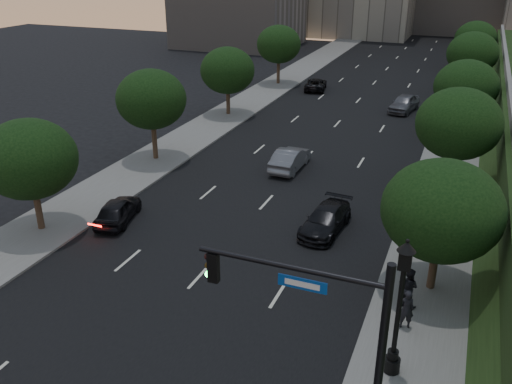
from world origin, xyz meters
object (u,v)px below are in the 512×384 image
at_px(pedestrian_a, 406,309).
at_px(pedestrian_c, 458,215).
at_px(sedan_far_left, 316,84).
at_px(traffic_signal_mast, 341,358).
at_px(street_lamp, 398,315).
at_px(sedan_near_right, 326,220).
at_px(sedan_far_right, 404,103).
at_px(sedan_mid_left, 290,159).
at_px(pedestrian_b, 408,287).
at_px(sedan_near_left, 118,210).

relative_size(pedestrian_a, pedestrian_c, 1.08).
xyz_separation_m(sedan_far_left, pedestrian_c, (16.54, -29.44, 0.30)).
bearing_deg(pedestrian_c, traffic_signal_mast, 52.86).
xyz_separation_m(traffic_signal_mast, street_lamp, (1.11, 4.09, -1.04)).
bearing_deg(sedan_near_right, sedan_far_right, 93.47).
distance_m(sedan_far_left, pedestrian_a, 42.08).
bearing_deg(sedan_mid_left, pedestrian_b, 126.65).
bearing_deg(sedan_near_right, sedan_far_left, 111.70).
bearing_deg(traffic_signal_mast, pedestrian_c, 80.84).
xyz_separation_m(sedan_near_left, pedestrian_a, (16.55, -3.91, 0.31)).
relative_size(traffic_signal_mast, sedan_mid_left, 1.48).
relative_size(sedan_near_left, sedan_mid_left, 0.87).
relative_size(sedan_near_right, pedestrian_c, 2.90).
height_order(sedan_far_right, pedestrian_b, pedestrian_b).
relative_size(sedan_far_right, pedestrian_a, 2.79).
height_order(pedestrian_a, pedestrian_b, pedestrian_b).
xyz_separation_m(sedan_near_left, sedan_near_right, (11.30, 3.27, -0.02)).
distance_m(sedan_mid_left, pedestrian_c, 12.76).
bearing_deg(sedan_far_right, traffic_signal_mast, -74.47).
bearing_deg(sedan_far_right, pedestrian_c, -64.95).
bearing_deg(sedan_far_left, sedan_far_right, 142.27).
bearing_deg(traffic_signal_mast, pedestrian_b, 82.75).
distance_m(street_lamp, pedestrian_c, 12.82).
height_order(sedan_near_left, pedestrian_a, pedestrian_a).
distance_m(street_lamp, pedestrian_a, 3.19).
height_order(traffic_signal_mast, sedan_far_left, traffic_signal_mast).
height_order(sedan_near_left, sedan_far_right, sedan_far_right).
relative_size(sedan_mid_left, pedestrian_a, 2.74).
xyz_separation_m(sedan_near_right, pedestrian_c, (6.75, 2.68, 0.28)).
height_order(traffic_signal_mast, pedestrian_b, traffic_signal_mast).
bearing_deg(sedan_near_left, pedestrian_a, 152.95).
height_order(sedan_far_right, pedestrian_a, pedestrian_a).
bearing_deg(sedan_near_left, pedestrian_c, -175.52).
distance_m(sedan_near_right, pedestrian_c, 7.27).
bearing_deg(traffic_signal_mast, sedan_near_left, 144.99).
bearing_deg(sedan_near_left, sedan_mid_left, -133.50).
height_order(sedan_far_left, pedestrian_b, pedestrian_b).
bearing_deg(pedestrian_a, traffic_signal_mast, 61.74).
relative_size(traffic_signal_mast, sedan_near_right, 1.50).
xyz_separation_m(traffic_signal_mast, sedan_near_right, (-4.06, 14.03, -3.00)).
bearing_deg(sedan_near_left, sedan_far_right, -125.40).
xyz_separation_m(traffic_signal_mast, sedan_mid_left, (-8.84, 22.16, -2.89)).
xyz_separation_m(pedestrian_b, pedestrian_c, (1.63, 8.31, -0.10)).
distance_m(street_lamp, sedan_near_left, 17.87).
distance_m(sedan_mid_left, pedestrian_a, 18.31).
xyz_separation_m(traffic_signal_mast, sedan_far_right, (-3.46, 40.71, -2.85)).
bearing_deg(street_lamp, pedestrian_b, 90.53).
distance_m(sedan_near_left, pedestrian_c, 19.01).
bearing_deg(street_lamp, sedan_near_left, 157.96).
bearing_deg(sedan_far_left, sedan_near_left, 77.44).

